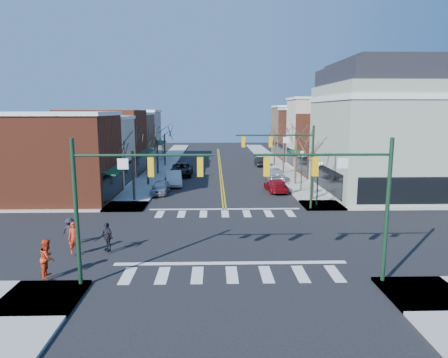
{
  "coord_description": "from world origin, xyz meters",
  "views": [
    {
      "loc": [
        -0.91,
        -25.79,
        8.44
      ],
      "look_at": [
        -0.08,
        6.92,
        2.8
      ],
      "focal_mm": 32.0,
      "sensor_mm": 36.0,
      "label": 1
    }
  ],
  "objects": [
    {
      "name": "victorian_corner",
      "position": [
        16.5,
        14.5,
        6.66
      ],
      "size": [
        12.25,
        14.25,
        13.3
      ],
      "color": "#939F89",
      "rests_on": "ground"
    },
    {
      "name": "bldg_right_brick_a",
      "position": [
        15.5,
        25.75,
        4.0
      ],
      "size": [
        10.0,
        8.5,
        8.0
      ],
      "primitive_type": "cube",
      "color": "maroon",
      "rests_on": "ground"
    },
    {
      "name": "bldg_left_brick_a",
      "position": [
        -15.5,
        11.75,
        4.0
      ],
      "size": [
        10.0,
        8.5,
        8.0
      ],
      "primitive_type": "cube",
      "color": "maroon",
      "rests_on": "ground"
    },
    {
      "name": "tree_left_a",
      "position": [
        -8.4,
        11.0,
        2.38
      ],
      "size": [
        0.24,
        0.24,
        4.76
      ],
      "primitive_type": "cylinder",
      "color": "#382B21",
      "rests_on": "ground"
    },
    {
      "name": "traffic_mast_far_right",
      "position": [
        5.55,
        7.4,
        4.71
      ],
      "size": [
        6.6,
        0.28,
        7.2
      ],
      "color": "#14331E",
      "rests_on": "ground"
    },
    {
      "name": "bldg_left_tan",
      "position": [
        -15.5,
        35.75,
        3.9
      ],
      "size": [
        10.0,
        7.5,
        7.8
      ],
      "primitive_type": "cube",
      "color": "#8E704E",
      "rests_on": "ground"
    },
    {
      "name": "sidewalk_left",
      "position": [
        -8.75,
        20.0,
        0.07
      ],
      "size": [
        3.5,
        70.0,
        0.15
      ],
      "primitive_type": "cube",
      "color": "#9E9B93",
      "rests_on": "ground"
    },
    {
      "name": "lamppost_midblock",
      "position": [
        8.2,
        15.0,
        2.96
      ],
      "size": [
        0.36,
        0.36,
        4.33
      ],
      "color": "#14331E",
      "rests_on": "ground"
    },
    {
      "name": "bldg_left_brick_b",
      "position": [
        -15.5,
        27.5,
        4.25
      ],
      "size": [
        10.0,
        9.0,
        8.5
      ],
      "primitive_type": "cube",
      "color": "maroon",
      "rests_on": "ground"
    },
    {
      "name": "bldg_left_stucco_a",
      "position": [
        -15.5,
        19.5,
        3.75
      ],
      "size": [
        10.0,
        7.0,
        7.5
      ],
      "primitive_type": "cube",
      "color": "beige",
      "rests_on": "ground"
    },
    {
      "name": "tree_left_d",
      "position": [
        -8.4,
        35.0,
        2.45
      ],
      "size": [
        0.24,
        0.24,
        4.9
      ],
      "primitive_type": "cylinder",
      "color": "#382B21",
      "rests_on": "ground"
    },
    {
      "name": "bldg_right_brick_b",
      "position": [
        15.5,
        41.0,
        4.25
      ],
      "size": [
        10.0,
        8.0,
        8.5
      ],
      "primitive_type": "cube",
      "color": "maroon",
      "rests_on": "ground"
    },
    {
      "name": "traffic_mast_near_left",
      "position": [
        -5.55,
        -7.4,
        4.71
      ],
      "size": [
        6.6,
        0.28,
        7.2
      ],
      "color": "#14331E",
      "rests_on": "ground"
    },
    {
      "name": "ground",
      "position": [
        0.0,
        0.0,
        0.0
      ],
      "size": [
        160.0,
        160.0,
        0.0
      ],
      "primitive_type": "plane",
      "color": "black",
      "rests_on": "ground"
    },
    {
      "name": "bldg_left_stucco_b",
      "position": [
        -15.5,
        43.5,
        4.1
      ],
      "size": [
        10.0,
        8.0,
        8.2
      ],
      "primitive_type": "cube",
      "color": "beige",
      "rests_on": "ground"
    },
    {
      "name": "car_left_near",
      "position": [
        -6.4,
        14.38,
        0.69
      ],
      "size": [
        1.77,
        4.1,
        1.38
      ],
      "primitive_type": "imported",
      "rotation": [
        0.0,
        0.0,
        -0.04
      ],
      "color": "#B5B4B9",
      "rests_on": "ground"
    },
    {
      "name": "car_right_far",
      "position": [
        6.28,
        34.83,
        0.72
      ],
      "size": [
        1.67,
        4.4,
        1.43
      ],
      "primitive_type": "imported",
      "rotation": [
        0.0,
        0.0,
        3.18
      ],
      "color": "black",
      "rests_on": "ground"
    },
    {
      "name": "tree_left_c",
      "position": [
        -8.4,
        27.0,
        2.27
      ],
      "size": [
        0.24,
        0.24,
        4.55
      ],
      "primitive_type": "cylinder",
      "color": "#382B21",
      "rests_on": "ground"
    },
    {
      "name": "car_right_near",
      "position": [
        5.59,
        15.14,
        0.67
      ],
      "size": [
        2.23,
        4.77,
        1.35
      ],
      "primitive_type": "imported",
      "rotation": [
        0.0,
        0.0,
        3.22
      ],
      "color": "maroon",
      "rests_on": "ground"
    },
    {
      "name": "car_right_mid",
      "position": [
        6.4,
        21.58,
        0.85
      ],
      "size": [
        2.14,
        5.02,
        1.69
      ],
      "primitive_type": "imported",
      "rotation": [
        0.0,
        0.0,
        3.17
      ],
      "color": "silver",
      "rests_on": "ground"
    },
    {
      "name": "pedestrian_red_b",
      "position": [
        -9.3,
        -6.5,
        1.12
      ],
      "size": [
        0.85,
        1.03,
        1.95
      ],
      "primitive_type": "imported",
      "rotation": [
        0.0,
        0.0,
        1.69
      ],
      "color": "red",
      "rests_on": "sidewalk_left"
    },
    {
      "name": "car_left_far",
      "position": [
        -5.17,
        25.74,
        0.83
      ],
      "size": [
        2.77,
        5.97,
        1.66
      ],
      "primitive_type": "imported",
      "rotation": [
        0.0,
        0.0,
        0.0
      ],
      "color": "black",
      "rests_on": "ground"
    },
    {
      "name": "bldg_right_tan",
      "position": [
        15.5,
        49.0,
        4.5
      ],
      "size": [
        10.0,
        8.0,
        9.0
      ],
      "primitive_type": "cube",
      "color": "#8E704E",
      "rests_on": "ground"
    },
    {
      "name": "tree_right_d",
      "position": [
        8.4,
        35.0,
        2.48
      ],
      "size": [
        0.24,
        0.24,
        4.97
      ],
      "primitive_type": "cylinder",
      "color": "#382B21",
      "rests_on": "ground"
    },
    {
      "name": "car_left_mid",
      "position": [
        -5.48,
        18.94,
        0.81
      ],
      "size": [
        2.34,
        5.12,
        1.63
      ],
      "primitive_type": "imported",
      "rotation": [
        0.0,
        0.0,
        0.13
      ],
      "color": "silver",
      "rests_on": "ground"
    },
    {
      "name": "pedestrian_dark_a",
      "position": [
        -7.3,
        -2.77,
        1.02
      ],
      "size": [
        1.04,
        1.0,
        1.74
      ],
      "primitive_type": "imported",
      "rotation": [
        0.0,
        0.0,
        -0.75
      ],
      "color": "black",
      "rests_on": "sidewalk_left"
    },
    {
      "name": "sidewalk_right",
      "position": [
        8.75,
        20.0,
        0.07
      ],
      "size": [
        3.5,
        70.0,
        0.15
      ],
      "primitive_type": "cube",
      "color": "#9E9B93",
      "rests_on": "ground"
    },
    {
      "name": "pedestrian_red_a",
      "position": [
        -9.09,
        -3.2,
        1.09
      ],
      "size": [
        0.81,
        0.69,
        1.88
      ],
      "primitive_type": "imported",
      "rotation": [
        0.0,
        0.0,
        0.41
      ],
      "color": "red",
      "rests_on": "sidewalk_left"
    },
    {
      "name": "tree_right_b",
      "position": [
        8.4,
        19.0,
        2.59
      ],
      "size": [
        0.24,
        0.24,
        5.18
      ],
      "primitive_type": "cylinder",
      "color": "#382B21",
      "rests_on": "ground"
    },
    {
      "name": "traffic_mast_near_right",
      "position": [
        5.55,
        -7.4,
        4.71
      ],
      "size": [
        6.6,
        0.28,
        7.2
      ],
      "color": "#14331E",
      "rests_on": "ground"
    },
    {
      "name": "tree_right_c",
      "position": [
        8.4,
        27.0,
        2.42
      ],
      "size": [
        0.24,
        0.24,
        4.83
      ],
      "primitive_type": "cylinder",
      "color": "#382B21",
      "rests_on": "ground"
    },
    {
      "name": "tree_right_a",
      "position": [
        8.4,
        11.0,
        2.31
      ],
      "size": [
        0.24,
        0.24,
        4.62
      ],
      "primitive_type": "cylinder",
      "color": "#382B21",
      "rests_on": "ground"
    },
    {
      "name": "tree_left_b",
      "position": [
        -8.4,
        19.0,
        2.52
      ],
      "size": [
        0.24,
        0.24,
        5.04
      ],
      "primitive_type": "cylinder",
      "color": "#382B21",
      "rests_on": "ground"
    },
    {
      "name": "lamppost_corner",
      "position": [
        8.2,
        8.5,
        2.96
      ],
      "size": [
        0.36,
        0.36,
        4.33
      ],
      "color": "#14331E",
      "rests_on": "ground"
    },
    {
      "name": "pedestrian_dark_b",
      "position": [
        -10.0,
        -1.36,
        0.97
      ],
      "size": [
        1.18,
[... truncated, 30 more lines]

